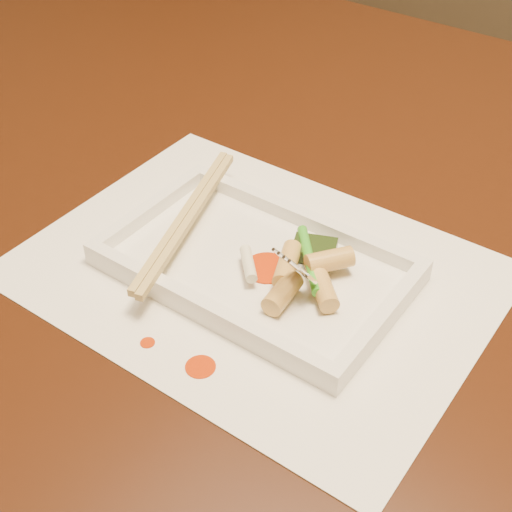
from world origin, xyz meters
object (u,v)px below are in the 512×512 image
Objects in this scene: table at (309,247)px; plate_base at (256,268)px; placemat at (256,272)px; fork at (342,215)px; chopstick_a at (183,216)px.

plate_base is at bearing -75.55° from table.
placemat is 0.00m from plate_base.
fork is at bearing -52.47° from table.
chopstick_a is at bearing 180.00° from placemat.
table is 5.38× the size of plate_base.
table is 3.50× the size of placemat.
chopstick_a is at bearing 180.00° from plate_base.
fork is (0.11, -0.15, 0.18)m from table.
plate_base is 1.86× the size of fork.
plate_base reaches higher than placemat.
fork is at bearing 6.75° from chopstick_a.
fork is (0.07, 0.02, 0.08)m from plate_base.
placemat is 0.09m from chopstick_a.
plate_base is at bearing 0.00° from placemat.
chopstick_a reaches higher than table.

